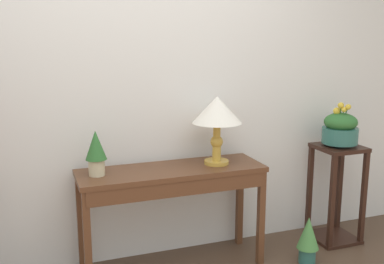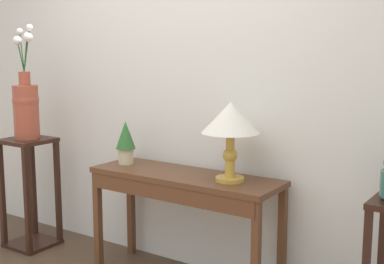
{
  "view_description": "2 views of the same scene",
  "coord_description": "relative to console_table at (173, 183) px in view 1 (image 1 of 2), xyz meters",
  "views": [
    {
      "loc": [
        -0.78,
        -1.64,
        1.63
      ],
      "look_at": [
        0.26,
        1.19,
        0.99
      ],
      "focal_mm": 43.29,
      "sensor_mm": 36.0,
      "label": 1
    },
    {
      "loc": [
        2.0,
        -1.41,
        1.52
      ],
      "look_at": [
        0.16,
        1.3,
        0.99
      ],
      "focal_mm": 49.19,
      "sensor_mm": 36.0,
      "label": 2
    }
  ],
  "objects": [
    {
      "name": "table_lamp",
      "position": [
        0.33,
        0.02,
        0.46
      ],
      "size": [
        0.35,
        0.35,
        0.48
      ],
      "color": "gold",
      "rests_on": "console_table"
    },
    {
      "name": "console_table",
      "position": [
        0.0,
        0.0,
        0.0
      ],
      "size": [
        1.27,
        0.41,
        0.73
      ],
      "color": "#56331E",
      "rests_on": "ground"
    },
    {
      "name": "back_wall_with_art",
      "position": [
        -0.13,
        0.32,
        0.77
      ],
      "size": [
        9.0,
        0.1,
        2.8
      ],
      "color": "silver",
      "rests_on": "ground"
    },
    {
      "name": "pedestal_stand_right",
      "position": [
        1.35,
        0.0,
        -0.24
      ],
      "size": [
        0.34,
        0.34,
        0.78
      ],
      "color": "black",
      "rests_on": "ground"
    },
    {
      "name": "potted_plant_floor",
      "position": [
        0.93,
        -0.27,
        -0.43
      ],
      "size": [
        0.16,
        0.16,
        0.35
      ],
      "color": "#2D665B",
      "rests_on": "ground"
    },
    {
      "name": "potted_plant_on_console",
      "position": [
        -0.5,
        0.04,
        0.27
      ],
      "size": [
        0.14,
        0.14,
        0.3
      ],
      "color": "beige",
      "rests_on": "console_table"
    },
    {
      "name": "planter_bowl_wide_right",
      "position": [
        1.35,
        0.0,
        0.29
      ],
      "size": [
        0.27,
        0.27,
        0.34
      ],
      "color": "#2D665B",
      "rests_on": "pedestal_stand_right"
    }
  ]
}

